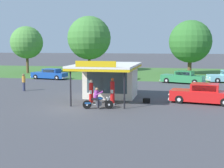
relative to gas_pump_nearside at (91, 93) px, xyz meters
The scene contains 16 objects.
ground_plane 2.26m from the gas_pump_nearside, 114.08° to the right, with size 300.00×300.00×0.00m, color #424247.
grass_verge_strip 28.12m from the gas_pump_nearside, 91.73° to the left, with size 120.00×24.00×0.01m, color #3D6B2D.
service_station_kiosk 3.33m from the gas_pump_nearside, 74.23° to the left, with size 5.05×7.29×3.52m.
gas_pump_nearside is the anchor object (origin of this frame).
gas_pump_offside 1.75m from the gas_pump_nearside, ahead, with size 0.44×0.44×2.11m.
motorcycle_with_rider 2.18m from the gas_pump_nearside, 61.61° to the right, with size 2.22×0.78×1.58m.
featured_classic_sedan 8.99m from the gas_pump_nearside, 12.92° to the left, with size 5.43×2.56×1.61m.
parked_car_back_row_right 16.78m from the gas_pump_nearside, 63.94° to the left, with size 5.56×3.30×1.52m.
parked_car_back_row_far_right 19.16m from the gas_pump_nearside, 123.27° to the left, with size 5.26×2.45×1.43m.
parked_car_back_row_far_left 17.90m from the gas_pump_nearside, 94.82° to the left, with size 5.15×1.97×1.44m.
bystander_chatting_near_pumps 10.01m from the gas_pump_nearside, 149.19° to the left, with size 0.34×0.34×1.76m.
bystander_strolling_foreground 8.23m from the gas_pump_nearside, 92.37° to the left, with size 0.34×0.34×1.74m.
tree_oak_left 30.41m from the gas_pump_nearside, 106.50° to the left, with size 7.59×7.59×9.71m.
tree_oak_centre 30.19m from the gas_pump_nearside, 126.84° to the left, with size 5.36×5.36×7.78m.
tree_oak_right 29.04m from the gas_pump_nearside, 72.27° to the left, with size 6.75×6.75×8.60m.
spare_tire_stack 4.54m from the gas_pump_nearside, 15.95° to the left, with size 0.60×0.60×0.36m.
Camera 1 is at (7.56, -21.41, 4.66)m, focal length 49.18 mm.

